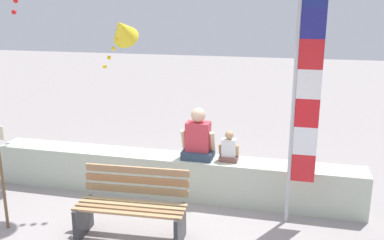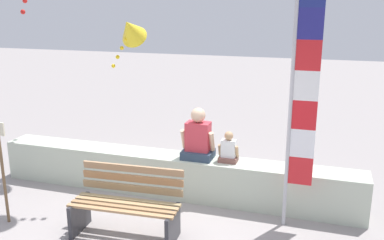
{
  "view_description": "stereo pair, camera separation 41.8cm",
  "coord_description": "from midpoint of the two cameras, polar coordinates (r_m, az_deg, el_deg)",
  "views": [
    {
      "loc": [
        1.82,
        -4.88,
        2.94
      ],
      "look_at": [
        0.33,
        1.16,
        1.26
      ],
      "focal_mm": 39.95,
      "sensor_mm": 36.0,
      "label": 1
    },
    {
      "loc": [
        2.22,
        -4.76,
        2.94
      ],
      "look_at": [
        0.33,
        1.16,
        1.26
      ],
      "focal_mm": 39.95,
      "sensor_mm": 36.0,
      "label": 2
    }
  ],
  "objects": [
    {
      "name": "park_bench",
      "position": [
        5.7,
        -10.12,
        -11.49
      ],
      "size": [
        1.45,
        0.69,
        0.88
      ],
      "color": "#A67D54",
      "rests_on": "ground"
    },
    {
      "name": "flag_banner",
      "position": [
        5.64,
        12.54,
        3.49
      ],
      "size": [
        0.36,
        0.05,
        3.29
      ],
      "color": "#B7B7BC",
      "rests_on": "ground"
    },
    {
      "name": "person_adult",
      "position": [
        6.49,
        -1.01,
        -2.54
      ],
      "size": [
        0.52,
        0.38,
        0.79
      ],
      "color": "#2A3B51",
      "rests_on": "seawall_ledge"
    },
    {
      "name": "ground_plane",
      "position": [
        6.0,
        -8.02,
        -14.36
      ],
      "size": [
        40.0,
        40.0,
        0.0
      ],
      "primitive_type": "plane",
      "color": "gray"
    },
    {
      "name": "kite_yellow",
      "position": [
        8.48,
        -10.74,
        11.7
      ],
      "size": [
        0.71,
        0.71,
        1.11
      ],
      "color": "yellow"
    },
    {
      "name": "sign_post",
      "position": [
        6.24,
        -25.92,
        -5.99
      ],
      "size": [
        0.24,
        0.05,
        1.45
      ],
      "color": "brown",
      "rests_on": "ground"
    },
    {
      "name": "person_child",
      "position": [
        6.43,
        3.11,
        -3.92
      ],
      "size": [
        0.31,
        0.23,
        0.47
      ],
      "color": "brown",
      "rests_on": "seawall_ledge"
    },
    {
      "name": "seawall_ledge",
      "position": [
        6.83,
        -4.52,
        -7.37
      ],
      "size": [
        5.85,
        0.5,
        0.66
      ],
      "primitive_type": "cube",
      "color": "#B6C0AC",
      "rests_on": "ground"
    }
  ]
}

